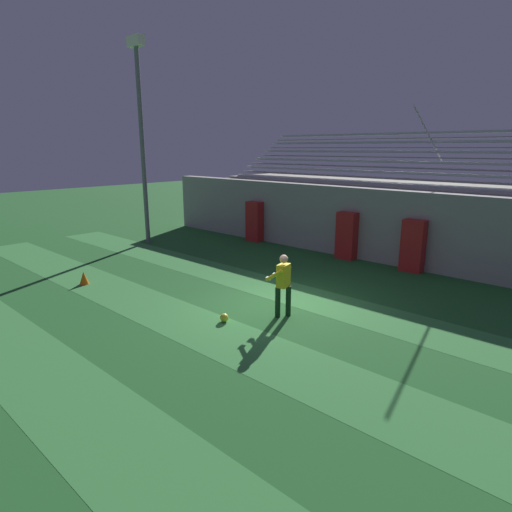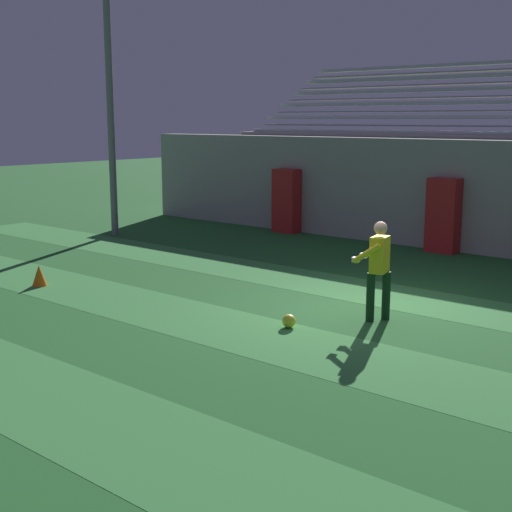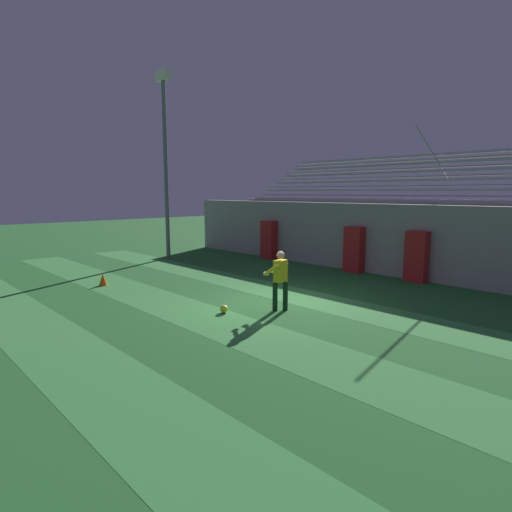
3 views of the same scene
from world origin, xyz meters
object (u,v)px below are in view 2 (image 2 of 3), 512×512
soccer_ball (289,321)px  traffic_cone (39,276)px  padding_pillar_gate_left (443,216)px  padding_pillar_far_left (286,201)px  goalkeeper (378,264)px  floodlight_pole (108,36)px

soccer_ball → traffic_cone: bearing=-170.5°
padding_pillar_gate_left → padding_pillar_far_left: bearing=180.0°
goalkeeper → traffic_cone: size_ratio=3.98×
padding_pillar_gate_left → floodlight_pole: 10.29m
goalkeeper → soccer_ball: bearing=-123.4°
padding_pillar_far_left → traffic_cone: size_ratio=4.44×
padding_pillar_gate_left → floodlight_pole: size_ratio=0.21×
padding_pillar_gate_left → traffic_cone: padding_pillar_gate_left is taller
padding_pillar_far_left → soccer_ball: 9.87m
floodlight_pole → padding_pillar_far_left: bearing=45.8°
soccer_ball → traffic_cone: (-5.63, -0.94, 0.10)m
floodlight_pole → soccer_ball: (9.58, -4.13, -5.44)m
floodlight_pole → soccer_ball: 11.76m
floodlight_pole → goalkeeper: size_ratio=5.33×
traffic_cone → floodlight_pole: bearing=127.9°
goalkeeper → traffic_cone: goalkeeper is taller
floodlight_pole → soccer_ball: size_ratio=40.45×
soccer_ball → padding_pillar_gate_left: bearing=98.2°
traffic_cone → padding_pillar_gate_left: bearing=62.5°
padding_pillar_far_left → soccer_ball: padding_pillar_far_left is taller
padding_pillar_gate_left → padding_pillar_far_left: size_ratio=1.00×
soccer_ball → traffic_cone: size_ratio=0.52×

